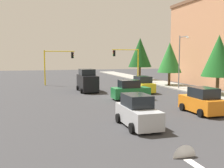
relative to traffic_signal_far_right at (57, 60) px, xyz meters
name	(u,v)px	position (x,y,z in m)	size (l,w,h in m)	color
ground_plane	(122,97)	(14.00, 5.63, -3.73)	(120.00, 120.00, 0.00)	#353538
sidewalk_kerb	(183,88)	(9.00, 16.13, -3.66)	(80.00, 4.00, 0.15)	gray
lane_arrow_near	(136,125)	(25.51, 2.63, -3.73)	(2.40, 1.10, 1.10)	silver
lane_arrow_mid	(191,162)	(31.51, 2.63, -3.73)	(2.40, 1.10, 1.10)	silver
traffic_signal_far_right	(57,60)	(0.00, 0.00, 0.00)	(0.36, 4.59, 5.25)	yellow
traffic_signal_far_left	(128,59)	(0.00, 11.31, 0.21)	(0.36, 4.59, 5.56)	yellow
street_lamp_curbside	(181,56)	(10.39, 14.83, 0.61)	(2.15, 0.28, 7.00)	slate
tree_roadside_far	(140,53)	(-4.00, 15.13, 1.31)	(4.21, 4.21, 7.69)	brown
tree_roadside_near	(219,56)	(16.00, 16.13, 0.64)	(3.67, 3.67, 6.68)	brown
tree_roadside_mid	(170,58)	(6.00, 15.63, 0.43)	(3.51, 3.51, 6.38)	brown
delivery_van_black	(87,81)	(8.66, 2.86, -2.45)	(4.80, 2.22, 2.77)	black
car_orange	(202,102)	(23.58, 8.75, -2.84)	(3.84, 2.06, 1.98)	orange
car_silver	(138,112)	(25.72, 2.62, -2.84)	(4.04, 1.94, 1.98)	#B2B5BA
car_green	(130,91)	(16.00, 5.78, -2.84)	(1.98, 3.70, 1.98)	#1E7238
car_yellow	(142,85)	(11.49, 8.98, -2.84)	(4.18, 2.07, 1.98)	yellow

